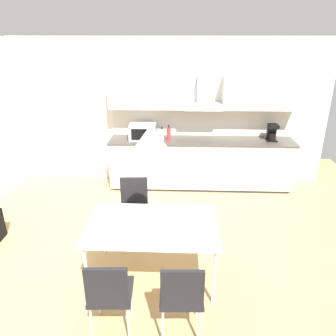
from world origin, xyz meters
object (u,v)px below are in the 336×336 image
object	(u,v)px
chair_far_left	(134,203)
coffee_maker	(272,132)
bottle_white	(162,134)
chair_near_left	(109,291)
bottle_red	(169,134)
dining_table	(153,227)
microwave	(143,132)
chair_near_right	(182,294)
pendant_lamp	(151,136)

from	to	relation	value
chair_far_left	coffee_maker	bearing A→B (deg)	37.43
bottle_white	chair_near_left	bearing A→B (deg)	-94.84
coffee_maker	bottle_red	world-z (taller)	coffee_maker
bottle_red	chair_near_left	world-z (taller)	bottle_red
bottle_white	dining_table	xyz separation A→B (m)	(0.04, -2.53, -0.34)
bottle_white	chair_near_left	size ratio (longest dim) A/B	0.27
microwave	bottle_red	size ratio (longest dim) A/B	1.67
microwave	chair_near_left	size ratio (longest dim) A/B	0.55
microwave	chair_near_left	distance (m)	3.44
microwave	coffee_maker	size ratio (longest dim) A/B	1.60
microwave	dining_table	distance (m)	2.61
chair_near_right	chair_near_left	world-z (taller)	same
bottle_red	pendant_lamp	size ratio (longest dim) A/B	0.90
microwave	coffee_maker	world-z (taller)	coffee_maker
bottle_white	pendant_lamp	xyz separation A→B (m)	(0.04, -2.53, 0.74)
coffee_maker	dining_table	bearing A→B (deg)	-126.83
coffee_maker	chair_far_left	world-z (taller)	coffee_maker
coffee_maker	chair_far_left	xyz separation A→B (m)	(-2.27, -1.74, -0.54)
coffee_maker	dining_table	distance (m)	3.25
dining_table	chair_near_left	xyz separation A→B (m)	(-0.33, -0.84, -0.15)
bottle_red	microwave	bearing A→B (deg)	173.10
dining_table	chair_far_left	size ratio (longest dim) A/B	1.69
dining_table	chair_far_left	world-z (taller)	chair_far_left
bottle_red	bottle_white	size ratio (longest dim) A/B	1.21
bottle_white	chair_far_left	world-z (taller)	bottle_white
pendant_lamp	chair_near_left	bearing A→B (deg)	-111.21
coffee_maker	chair_near_left	xyz separation A→B (m)	(-2.26, -3.43, -0.54)
dining_table	chair_near_right	size ratio (longest dim) A/B	1.69
dining_table	chair_near_right	bearing A→B (deg)	-68.36
coffee_maker	chair_near_left	size ratio (longest dim) A/B	0.34
dining_table	chair_near_right	xyz separation A→B (m)	(0.33, -0.84, -0.15)
chair_far_left	pendant_lamp	size ratio (longest dim) A/B	2.72
bottle_red	pendant_lamp	xyz separation A→B (m)	(-0.08, -2.50, 0.72)
dining_table	microwave	bearing A→B (deg)	98.72
microwave	bottle_red	distance (m)	0.48
microwave	dining_table	world-z (taller)	microwave
microwave	pendant_lamp	size ratio (longest dim) A/B	1.50
coffee_maker	chair_far_left	distance (m)	2.91
coffee_maker	pendant_lamp	world-z (taller)	pendant_lamp
bottle_red	chair_far_left	xyz separation A→B (m)	(-0.42, -1.65, -0.51)
coffee_maker	bottle_white	size ratio (longest dim) A/B	1.26
chair_near_right	chair_near_left	bearing A→B (deg)	180.00
dining_table	chair_far_left	bearing A→B (deg)	111.75
chair_near_right	microwave	bearing A→B (deg)	102.07
bottle_red	bottle_white	world-z (taller)	bottle_red
microwave	chair_far_left	size ratio (longest dim) A/B	0.55
coffee_maker	chair_near_right	size ratio (longest dim) A/B	0.34
chair_far_left	chair_near_right	bearing A→B (deg)	-68.30
chair_far_left	chair_near_left	bearing A→B (deg)	-89.69
coffee_maker	bottle_white	bearing A→B (deg)	-178.63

